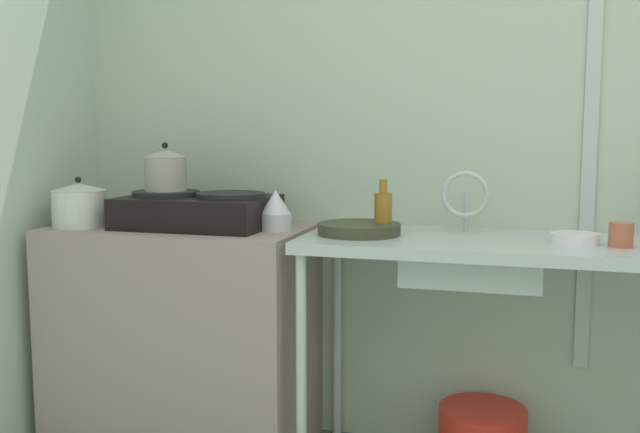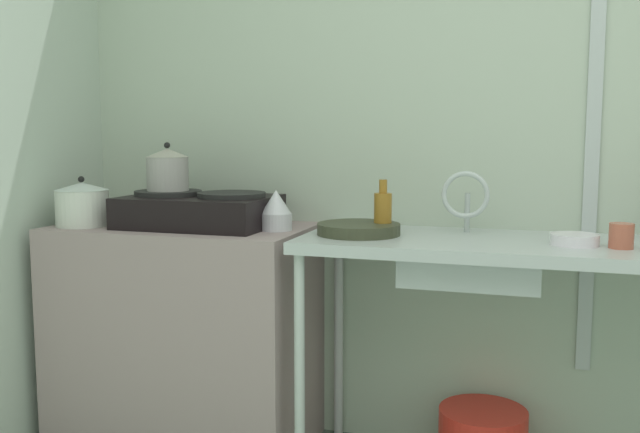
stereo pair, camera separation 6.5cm
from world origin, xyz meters
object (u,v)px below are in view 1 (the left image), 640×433
Objects in this scene: faucet at (465,196)px; small_bowl_on_drainboard at (575,238)px; sink_basin at (472,261)px; pot_beside_stove at (79,205)px; percolator at (276,211)px; pot_on_left_burner at (166,170)px; cup_by_rack at (621,235)px; stove at (198,210)px; frying_pan at (359,229)px; bottle_by_sink at (383,212)px.

faucet is 0.40m from small_bowl_on_drainboard.
sink_basin is 2.02× the size of faucet.
pot_beside_stove reaches higher than percolator.
pot_on_left_burner is 1.63m from cup_by_rack.
percolator is at bearing 8.64° from pot_beside_stove.
pot_on_left_burner is 1.13m from faucet.
stove is at bearing 177.72° from cup_by_rack.
faucet is at bearing 5.30° from stove.
frying_pan is 0.11m from bottle_by_sink.
pot_beside_stove is at bearing -178.11° from cup_by_rack.
stove is 0.46m from pot_beside_stove.
percolator is (0.45, -0.01, -0.14)m from pot_on_left_burner.
small_bowl_on_drainboard is at bearing -1.63° from sink_basin.
faucet reaches higher than small_bowl_on_drainboard.
percolator is 0.73m from sink_basin.
faucet is 0.77× the size of frying_pan.
pot_beside_stove is at bearing -164.34° from stove.
stove is 1.00m from faucet.
sink_basin is (1.03, -0.03, -0.14)m from stove.
bottle_by_sink is (-0.64, 0.06, 0.06)m from small_bowl_on_drainboard.
stove is 7.10× the size of cup_by_rack.
pot_on_left_burner is 0.96× the size of bottle_by_sink.
stove is 0.71m from bottle_by_sink.
faucet reaches higher than bottle_by_sink.
pot_on_left_burner is at bearing -178.71° from bottle_by_sink.
sink_basin is at bearing -1.32° from pot_on_left_burner.
faucet is 0.53m from cup_by_rack.
faucet reaches higher than stove.
frying_pan is (0.77, -0.02, -0.20)m from pot_on_left_burner.
small_bowl_on_drainboard is (0.36, -0.13, -0.12)m from faucet.
percolator is at bearing -1.04° from pot_on_left_burner.
pot_on_left_burner is 0.41× the size of sink_basin.
frying_pan is 0.72m from small_bowl_on_drainboard.
pot_on_left_burner is 0.35m from pot_beside_stove.
pot_on_left_burner is 0.64× the size of frying_pan.
cup_by_rack is at bearing -9.77° from small_bowl_on_drainboard.
sink_basin is at bearing -0.48° from frying_pan.
pot_on_left_burner is 1.25× the size of percolator.
pot_beside_stove is 2.59× the size of cup_by_rack.
pot_beside_stove reaches higher than sink_basin.
percolator is at bearing -171.55° from faucet.
faucet is at bearing 160.44° from small_bowl_on_drainboard.
stove is at bearing 0.00° from pot_on_left_burner.
stove is at bearing 178.51° from sink_basin.
pot_beside_stove is 1.79m from small_bowl_on_drainboard.
pot_on_left_burner is at bearing 21.99° from pot_beside_stove.
pot_on_left_burner reaches higher than sink_basin.
pot_on_left_burner is at bearing 178.96° from percolator.
small_bowl_on_drainboard is at bearing 2.78° from pot_beside_stove.
percolator is 1.04m from small_bowl_on_drainboard.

